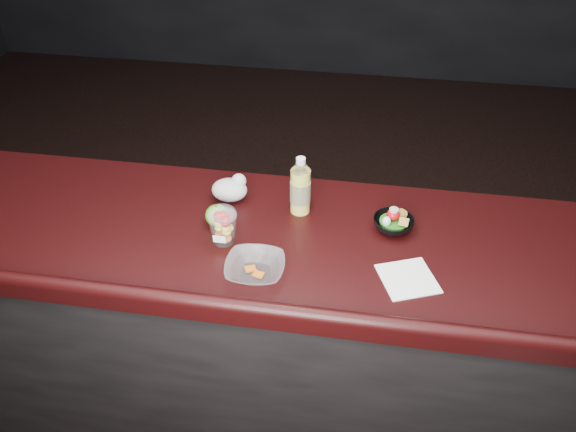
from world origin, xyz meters
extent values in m
cube|color=black|center=(0.00, 0.30, 0.49)|extent=(4.00, 0.65, 0.98)
cube|color=black|center=(0.00, 0.30, 1.00)|extent=(4.06, 0.71, 0.04)
cylinder|color=yellow|center=(0.06, 0.45, 1.10)|extent=(0.07, 0.07, 0.17)
cylinder|color=white|center=(0.06, 0.45, 1.10)|extent=(0.07, 0.07, 0.17)
cone|color=white|center=(0.06, 0.45, 1.20)|extent=(0.07, 0.07, 0.03)
cylinder|color=white|center=(0.06, 0.45, 1.23)|extent=(0.03, 0.03, 0.02)
cylinder|color=#072D99|center=(0.06, 0.45, 1.10)|extent=(0.07, 0.07, 0.08)
ellipsoid|color=white|center=(-0.17, 0.24, 1.13)|extent=(0.10, 0.10, 0.05)
ellipsoid|color=#44890F|center=(-0.21, 0.33, 1.06)|extent=(0.08, 0.08, 0.07)
cylinder|color=black|center=(-0.21, 0.33, 1.10)|extent=(0.01, 0.01, 0.01)
ellipsoid|color=silver|center=(-0.21, 0.48, 1.06)|extent=(0.13, 0.11, 0.08)
sphere|color=silver|center=(-0.17, 0.50, 1.09)|extent=(0.05, 0.05, 0.05)
imported|color=black|center=(0.38, 0.40, 1.04)|extent=(0.17, 0.17, 0.04)
cylinder|color=#0F470C|center=(0.38, 0.40, 1.05)|extent=(0.10, 0.10, 0.01)
ellipsoid|color=red|center=(0.38, 0.41, 1.07)|extent=(0.04, 0.04, 0.04)
cylinder|color=beige|center=(0.38, 0.41, 1.09)|extent=(0.03, 0.03, 0.01)
ellipsoid|color=white|center=(0.36, 0.37, 1.06)|extent=(0.03, 0.03, 0.04)
imported|color=silver|center=(-0.03, 0.11, 1.04)|extent=(0.19, 0.19, 0.05)
cube|color=#990F0C|center=(-0.05, 0.11, 1.03)|extent=(0.04, 0.04, 0.01)
cube|color=#990F0C|center=(-0.02, 0.09, 1.03)|extent=(0.04, 0.03, 0.01)
cube|color=white|center=(0.43, 0.16, 1.02)|extent=(0.21, 0.21, 0.00)
camera|label=1|loc=(0.26, -1.12, 2.23)|focal=35.00mm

